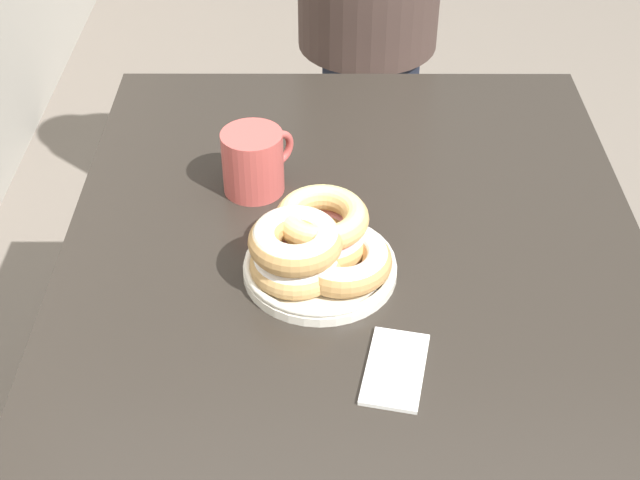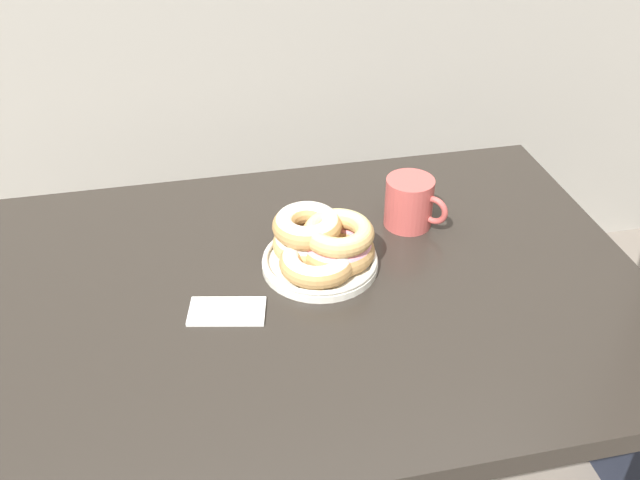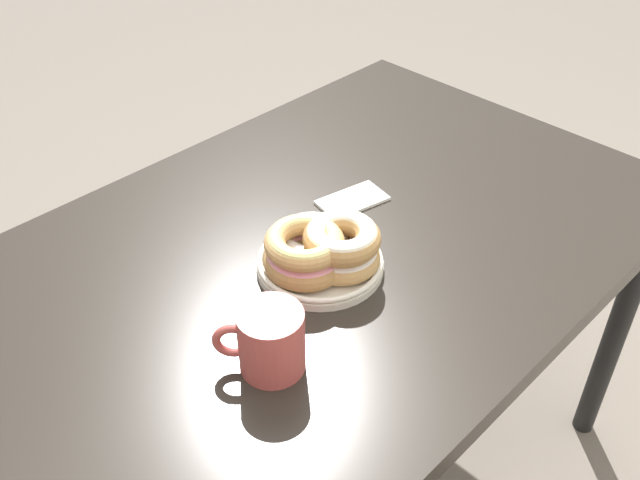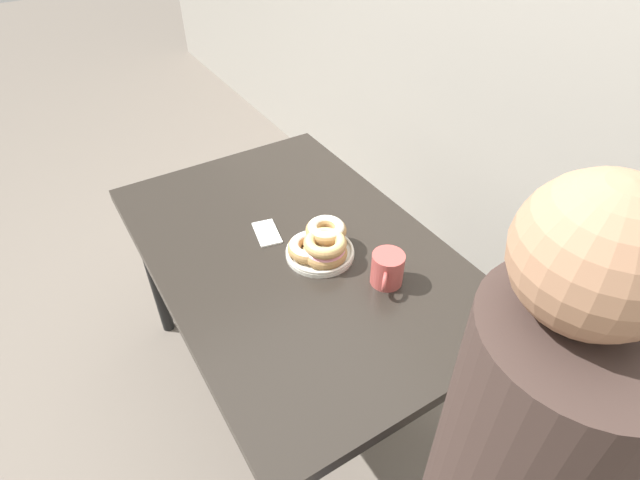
{
  "view_description": "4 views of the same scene",
  "coord_description": "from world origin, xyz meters",
  "px_view_note": "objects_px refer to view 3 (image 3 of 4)",
  "views": [
    {
      "loc": [
        -0.86,
        0.16,
        1.55
      ],
      "look_at": [
        0.07,
        0.17,
        0.8
      ],
      "focal_mm": 50.0,
      "sensor_mm": 36.0,
      "label": 1
    },
    {
      "loc": [
        -0.15,
        -0.86,
        1.53
      ],
      "look_at": [
        0.07,
        0.17,
        0.8
      ],
      "focal_mm": 40.0,
      "sensor_mm": 36.0,
      "label": 2
    },
    {
      "loc": [
        0.71,
        0.8,
        1.51
      ],
      "look_at": [
        0.07,
        0.17,
        0.8
      ],
      "focal_mm": 40.0,
      "sensor_mm": 36.0,
      "label": 3
    },
    {
      "loc": [
        1.06,
        -0.44,
        1.77
      ],
      "look_at": [
        0.07,
        0.17,
        0.8
      ],
      "focal_mm": 28.0,
      "sensor_mm": 36.0,
      "label": 4
    }
  ],
  "objects_px": {
    "coffee_mug": "(270,340)",
    "donut_plate": "(320,249)",
    "napkin": "(352,200)",
    "dining_table": "(327,268)"
  },
  "relations": [
    {
      "from": "coffee_mug",
      "to": "donut_plate",
      "type": "bearing_deg",
      "value": -153.91
    },
    {
      "from": "donut_plate",
      "to": "napkin",
      "type": "relative_size",
      "value": 1.56
    },
    {
      "from": "donut_plate",
      "to": "coffee_mug",
      "type": "height_order",
      "value": "coffee_mug"
    },
    {
      "from": "donut_plate",
      "to": "napkin",
      "type": "height_order",
      "value": "donut_plate"
    },
    {
      "from": "dining_table",
      "to": "donut_plate",
      "type": "distance_m",
      "value": 0.15
    },
    {
      "from": "dining_table",
      "to": "napkin",
      "type": "bearing_deg",
      "value": -159.22
    },
    {
      "from": "dining_table",
      "to": "napkin",
      "type": "relative_size",
      "value": 9.12
    },
    {
      "from": "dining_table",
      "to": "napkin",
      "type": "xyz_separation_m",
      "value": [
        -0.11,
        -0.04,
        0.07
      ]
    },
    {
      "from": "donut_plate",
      "to": "coffee_mug",
      "type": "distance_m",
      "value": 0.22
    },
    {
      "from": "napkin",
      "to": "donut_plate",
      "type": "bearing_deg",
      "value": 27.67
    }
  ]
}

